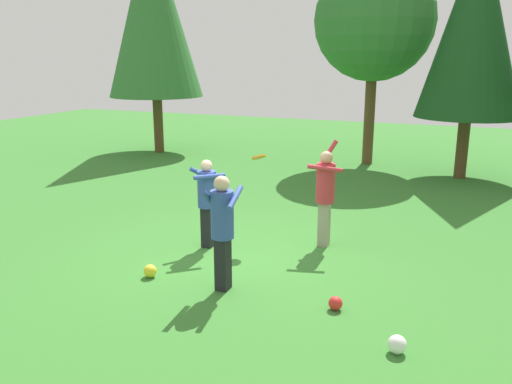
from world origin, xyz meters
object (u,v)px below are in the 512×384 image
(frisbee, at_px, (259,157))
(person_catcher, at_px, (207,196))
(ball_yellow, at_px, (150,271))
(ball_red, at_px, (335,303))
(person_bystander, at_px, (222,223))
(tree_right, at_px, (475,24))
(tree_center, at_px, (374,21))
(person_thrower, at_px, (325,190))
(ball_white, at_px, (397,344))
(tree_far_left, at_px, (153,11))

(frisbee, bearing_deg, person_catcher, -137.86)
(person_catcher, height_order, ball_yellow, person_catcher)
(person_catcher, distance_m, ball_red, 3.30)
(person_bystander, height_order, ball_yellow, person_bystander)
(ball_red, bearing_deg, tree_right, 82.24)
(person_bystander, bearing_deg, tree_right, -26.25)
(tree_right, height_order, tree_center, tree_right)
(ball_red, bearing_deg, ball_yellow, -179.13)
(tree_right, bearing_deg, person_thrower, -106.99)
(person_bystander, distance_m, ball_red, 1.97)
(frisbee, bearing_deg, ball_red, -47.08)
(ball_white, xyz_separation_m, tree_center, (-2.54, 11.18, 4.32))
(ball_white, distance_m, tree_right, 10.96)
(tree_far_left, bearing_deg, ball_white, -46.24)
(person_thrower, xyz_separation_m, person_catcher, (-1.94, -0.88, -0.10))
(ball_red, relative_size, ball_yellow, 0.94)
(person_bystander, xyz_separation_m, ball_red, (1.73, -0.01, -0.94))
(person_catcher, height_order, tree_right, tree_right)
(person_catcher, distance_m, tree_right, 9.40)
(person_thrower, distance_m, tree_right, 7.91)
(person_catcher, relative_size, tree_right, 0.24)
(tree_center, bearing_deg, person_thrower, -84.62)
(ball_white, bearing_deg, person_catcher, 147.93)
(person_bystander, height_order, frisbee, person_bystander)
(person_thrower, bearing_deg, frisbee, -0.00)
(person_catcher, height_order, ball_white, person_catcher)
(person_thrower, xyz_separation_m, tree_far_left, (-8.16, 7.16, 3.83))
(ball_white, height_order, tree_far_left, tree_far_left)
(person_thrower, relative_size, tree_far_left, 0.25)
(ball_yellow, height_order, tree_right, tree_right)
(person_catcher, xyz_separation_m, tree_right, (4.06, 7.81, 3.27))
(person_thrower, distance_m, person_bystander, 2.58)
(tree_right, bearing_deg, tree_far_left, 178.70)
(person_thrower, xyz_separation_m, person_bystander, (-0.88, -2.42, -0.02))
(tree_right, bearing_deg, ball_white, -91.86)
(ball_yellow, bearing_deg, tree_center, 82.35)
(person_thrower, bearing_deg, person_catcher, 14.18)
(tree_far_left, bearing_deg, ball_red, -46.82)
(person_thrower, xyz_separation_m, ball_white, (1.79, -3.22, -0.95))
(tree_far_left, bearing_deg, person_catcher, -52.33)
(person_thrower, relative_size, frisbee, 5.32)
(person_catcher, relative_size, tree_far_left, 0.21)
(person_bystander, xyz_separation_m, tree_far_left, (-7.27, 9.58, 3.85))
(ball_red, distance_m, tree_right, 10.31)
(person_thrower, relative_size, ball_white, 8.61)
(person_thrower, distance_m, tree_center, 8.67)
(person_thrower, bearing_deg, tree_center, -94.86)
(person_catcher, bearing_deg, tree_center, 40.16)
(ball_white, bearing_deg, ball_yellow, 169.23)
(ball_white, bearing_deg, person_thrower, 119.04)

